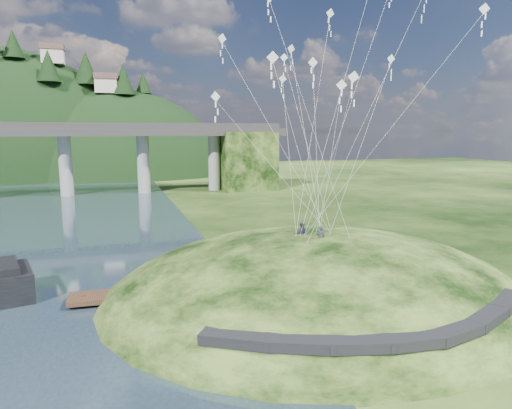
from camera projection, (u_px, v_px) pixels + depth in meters
name	position (u px, v px, depth m)	size (l,w,h in m)	color
ground	(229.00, 314.00, 33.19)	(320.00, 320.00, 0.00)	black
grass_hill	(317.00, 311.00, 37.70)	(36.00, 32.00, 13.00)	black
footpath	(398.00, 329.00, 25.93)	(22.29, 5.84, 0.83)	black
bridge	(10.00, 149.00, 89.64)	(160.00, 11.00, 15.00)	#2D2B2B
wooden_dock	(171.00, 290.00, 36.75)	(15.65, 3.00, 1.11)	#321F14
kite_flyers	(307.00, 223.00, 36.47)	(1.80, 2.53, 1.89)	#292A37
kite_swarm	(326.00, 41.00, 35.28)	(17.77, 15.74, 12.32)	white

